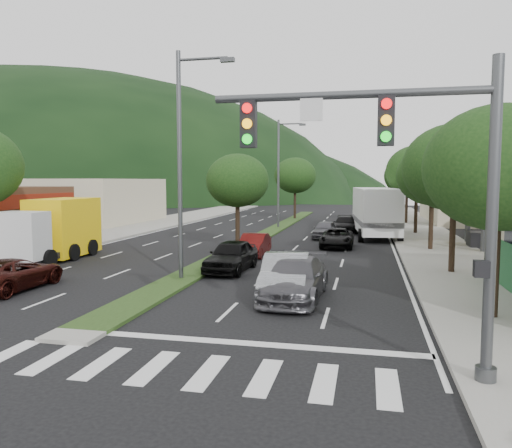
% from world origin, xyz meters
% --- Properties ---
extents(ground, '(160.00, 160.00, 0.00)m').
position_xyz_m(ground, '(0.00, 0.00, 0.00)').
color(ground, black).
rests_on(ground, ground).
extents(sidewalk_right, '(5.00, 90.00, 0.15)m').
position_xyz_m(sidewalk_right, '(12.50, 25.00, 0.07)').
color(sidewalk_right, gray).
rests_on(sidewalk_right, ground).
extents(sidewalk_left, '(6.00, 90.00, 0.15)m').
position_xyz_m(sidewalk_left, '(-13.00, 25.00, 0.07)').
color(sidewalk_left, gray).
rests_on(sidewalk_left, ground).
extents(median, '(1.60, 56.00, 0.12)m').
position_xyz_m(median, '(0.00, 28.00, 0.06)').
color(median, '#1C3212').
rests_on(median, ground).
extents(crosswalk, '(19.00, 2.20, 0.01)m').
position_xyz_m(crosswalk, '(0.00, -2.00, 0.01)').
color(crosswalk, silver).
rests_on(crosswalk, ground).
extents(traffic_signal, '(6.12, 0.40, 7.00)m').
position_xyz_m(traffic_signal, '(9.03, -1.54, 4.65)').
color(traffic_signal, '#47494C').
rests_on(traffic_signal, ground).
extents(bldg_left_far, '(9.00, 14.00, 4.60)m').
position_xyz_m(bldg_left_far, '(-19.00, 34.00, 2.30)').
color(bldg_left_far, beige).
rests_on(bldg_left_far, ground).
extents(bldg_right_far, '(10.00, 16.00, 5.20)m').
position_xyz_m(bldg_right_far, '(19.50, 44.00, 2.60)').
color(bldg_right_far, beige).
rests_on(bldg_right_far, ground).
extents(hill_far, '(176.00, 132.00, 82.00)m').
position_xyz_m(hill_far, '(-80.00, 110.00, 0.00)').
color(hill_far, black).
rests_on(hill_far, ground).
extents(tree_r_a, '(4.60, 4.60, 6.63)m').
position_xyz_m(tree_r_a, '(12.00, 4.00, 4.82)').
color(tree_r_a, black).
rests_on(tree_r_a, sidewalk_right).
extents(tree_r_b, '(4.80, 4.80, 6.94)m').
position_xyz_m(tree_r_b, '(12.00, 12.00, 5.04)').
color(tree_r_b, black).
rests_on(tree_r_b, sidewalk_right).
extents(tree_r_c, '(4.40, 4.40, 6.48)m').
position_xyz_m(tree_r_c, '(12.00, 20.00, 4.75)').
color(tree_r_c, black).
rests_on(tree_r_c, sidewalk_right).
extents(tree_r_d, '(5.00, 5.00, 7.17)m').
position_xyz_m(tree_r_d, '(12.00, 30.00, 5.18)').
color(tree_r_d, black).
rests_on(tree_r_d, sidewalk_right).
extents(tree_r_e, '(4.60, 4.60, 6.71)m').
position_xyz_m(tree_r_e, '(12.00, 40.00, 4.89)').
color(tree_r_e, black).
rests_on(tree_r_e, sidewalk_right).
extents(tree_med_near, '(4.00, 4.00, 6.02)m').
position_xyz_m(tree_med_near, '(0.00, 18.00, 4.43)').
color(tree_med_near, black).
rests_on(tree_med_near, median).
extents(tree_med_far, '(4.80, 4.80, 6.94)m').
position_xyz_m(tree_med_far, '(0.00, 44.00, 5.01)').
color(tree_med_far, black).
rests_on(tree_med_far, median).
extents(streetlight_near, '(2.60, 0.25, 10.00)m').
position_xyz_m(streetlight_near, '(0.21, 8.00, 5.58)').
color(streetlight_near, '#47494C').
rests_on(streetlight_near, ground).
extents(streetlight_mid, '(2.60, 0.25, 10.00)m').
position_xyz_m(streetlight_mid, '(0.21, 33.00, 5.58)').
color(streetlight_mid, '#47494C').
rests_on(streetlight_mid, ground).
extents(sedan_silver, '(2.08, 5.00, 1.61)m').
position_xyz_m(sedan_silver, '(5.04, 6.01, 0.80)').
color(sedan_silver, '#95989C').
rests_on(sedan_silver, ground).
extents(suv_maroon, '(2.18, 4.67, 1.29)m').
position_xyz_m(suv_maroon, '(-6.01, 4.74, 0.65)').
color(suv_maroon, black).
rests_on(suv_maroon, ground).
extents(car_queue_a, '(2.02, 4.58, 1.53)m').
position_xyz_m(car_queue_a, '(1.61, 10.62, 0.77)').
color(car_queue_a, black).
rests_on(car_queue_a, ground).
extents(car_queue_b, '(2.31, 5.31, 1.52)m').
position_xyz_m(car_queue_b, '(5.44, 5.62, 0.76)').
color(car_queue_b, '#4E4D52').
rests_on(car_queue_b, ground).
extents(car_queue_c, '(1.44, 4.01, 1.32)m').
position_xyz_m(car_queue_c, '(1.61, 15.62, 0.66)').
color(car_queue_c, '#540F0E').
rests_on(car_queue_c, ground).
extents(car_queue_d, '(2.11, 4.56, 1.27)m').
position_xyz_m(car_queue_d, '(6.15, 20.62, 0.63)').
color(car_queue_d, black).
rests_on(car_queue_d, ground).
extents(car_queue_e, '(1.84, 4.05, 1.35)m').
position_xyz_m(car_queue_e, '(4.94, 25.62, 0.67)').
color(car_queue_e, '#4F4F54').
rests_on(car_queue_e, ground).
extents(car_queue_f, '(2.00, 4.73, 1.36)m').
position_xyz_m(car_queue_f, '(6.24, 30.62, 0.68)').
color(car_queue_f, black).
rests_on(car_queue_f, ground).
extents(box_truck, '(2.97, 7.01, 3.40)m').
position_xyz_m(box_truck, '(-9.00, 12.04, 1.61)').
color(box_truck, silver).
rests_on(box_truck, ground).
extents(motorhome, '(3.99, 10.22, 3.83)m').
position_xyz_m(motorhome, '(8.71, 27.51, 2.04)').
color(motorhome, silver).
rests_on(motorhome, ground).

